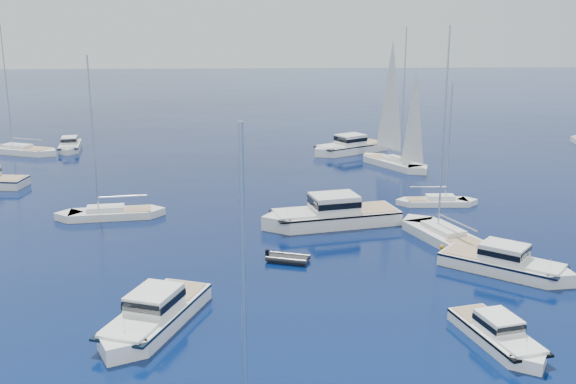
% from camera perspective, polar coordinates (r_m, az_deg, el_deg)
% --- Properties ---
extents(motor_cruiser_near, '(4.07, 7.89, 1.98)m').
position_cam_1_polar(motor_cruiser_near, '(38.16, 17.47, -12.18)').
color(motor_cruiser_near, white).
rests_on(motor_cruiser_near, ground).
extents(motor_cruiser_right, '(9.34, 8.37, 2.53)m').
position_cam_1_polar(motor_cruiser_right, '(48.11, 17.99, -6.52)').
color(motor_cruiser_right, silver).
rests_on(motor_cruiser_right, ground).
extents(motor_cruiser_left, '(6.33, 10.54, 2.65)m').
position_cam_1_polar(motor_cruiser_left, '(39.04, -11.32, -11.13)').
color(motor_cruiser_left, white).
rests_on(motor_cruiser_left, ground).
extents(motor_cruiser_centre, '(13.01, 6.54, 3.27)m').
position_cam_1_polar(motor_cruiser_centre, '(56.10, 3.67, -2.77)').
color(motor_cruiser_centre, silver).
rests_on(motor_cruiser_centre, ground).
extents(motor_cruiser_distant, '(11.35, 8.75, 2.94)m').
position_cam_1_polar(motor_cruiser_distant, '(85.92, 5.20, 3.37)').
color(motor_cruiser_distant, white).
rests_on(motor_cruiser_distant, ground).
extents(motor_cruiser_horizon, '(3.98, 8.65, 2.19)m').
position_cam_1_polar(motor_cruiser_horizon, '(91.76, -18.04, 3.43)').
color(motor_cruiser_horizon, silver).
rests_on(motor_cruiser_horizon, ground).
extents(sailboat_mid_r, '(6.60, 11.78, 16.82)m').
position_cam_1_polar(sailboat_mid_r, '(53.12, 13.29, -4.16)').
color(sailboat_mid_r, silver).
rests_on(sailboat_mid_r, ground).
extents(sailboat_mid_l, '(10.02, 3.82, 14.35)m').
position_cam_1_polar(sailboat_mid_l, '(59.89, -14.84, -2.11)').
color(sailboat_mid_l, silver).
rests_on(sailboat_mid_l, ground).
extents(sailboat_centre, '(7.97, 2.27, 11.63)m').
position_cam_1_polar(sailboat_centre, '(63.27, 12.52, -1.06)').
color(sailboat_centre, white).
rests_on(sailboat_centre, ground).
extents(sailboat_sails_r, '(8.05, 11.11, 16.37)m').
position_cam_1_polar(sailboat_sails_r, '(78.52, 9.00, 2.16)').
color(sailboat_sails_r, white).
rests_on(sailboat_sails_r, ground).
extents(sailboat_far_l, '(11.60, 6.98, 16.65)m').
position_cam_1_polar(sailboat_far_l, '(91.49, -21.78, 3.07)').
color(sailboat_far_l, white).
rests_on(sailboat_far_l, ground).
extents(tender_yellow, '(4.60, 4.23, 0.95)m').
position_cam_1_polar(tender_yellow, '(51.20, 15.19, -5.01)').
color(tender_yellow, '#C2780B').
rests_on(tender_yellow, ground).
extents(tender_grey_near, '(3.50, 2.64, 0.95)m').
position_cam_1_polar(tender_grey_near, '(47.71, 0.01, -5.94)').
color(tender_grey_near, black).
rests_on(tender_grey_near, ground).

